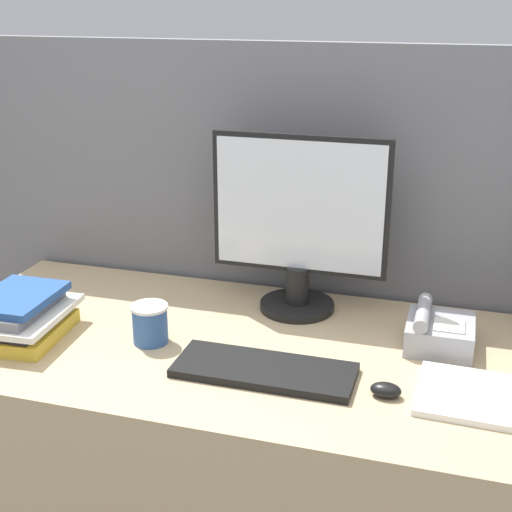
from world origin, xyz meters
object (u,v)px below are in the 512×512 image
desk_telephone (438,332)px  monitor (299,228)px  mouse (386,390)px  book_stack (17,316)px  coffee_cup (150,324)px  keyboard (264,370)px

desk_telephone → monitor: bearing=162.6°
mouse → monitor: bearing=126.5°
book_stack → desk_telephone: book_stack is taller
monitor → coffee_cup: (-0.31, -0.31, -0.19)m
coffee_cup → desk_telephone: size_ratio=0.57×
mouse → keyboard: bearing=176.1°
mouse → book_stack: book_stack is taller
monitor → book_stack: monitor is taller
desk_telephone → keyboard: bearing=-145.8°
monitor → desk_telephone: 0.46m
monitor → keyboard: monitor is taller
keyboard → desk_telephone: desk_telephone is taller
monitor → desk_telephone: bearing=-17.4°
monitor → keyboard: 0.45m
monitor → book_stack: 0.78m
monitor → keyboard: size_ratio=1.17×
monitor → mouse: 0.55m
mouse → coffee_cup: 0.62m
monitor → coffee_cup: size_ratio=4.85×
mouse → desk_telephone: size_ratio=0.39×
mouse → coffee_cup: size_ratio=0.68×
mouse → coffee_cup: (-0.61, 0.09, 0.04)m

